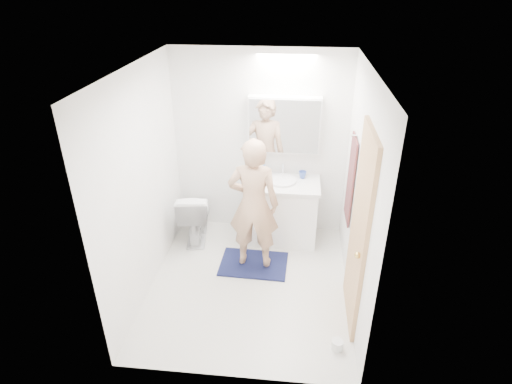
# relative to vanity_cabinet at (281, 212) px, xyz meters

# --- Properties ---
(floor) EXTENTS (2.50, 2.50, 0.00)m
(floor) POSITION_rel_vanity_cabinet_xyz_m (-0.30, -0.96, -0.39)
(floor) COLOR silver
(floor) RESTS_ON ground
(ceiling) EXTENTS (2.50, 2.50, 0.00)m
(ceiling) POSITION_rel_vanity_cabinet_xyz_m (-0.30, -0.96, 2.01)
(ceiling) COLOR white
(ceiling) RESTS_ON floor
(wall_back) EXTENTS (2.50, 0.00, 2.50)m
(wall_back) POSITION_rel_vanity_cabinet_xyz_m (-0.30, 0.29, 0.81)
(wall_back) COLOR white
(wall_back) RESTS_ON floor
(wall_front) EXTENTS (2.50, 0.00, 2.50)m
(wall_front) POSITION_rel_vanity_cabinet_xyz_m (-0.30, -2.21, 0.81)
(wall_front) COLOR white
(wall_front) RESTS_ON floor
(wall_left) EXTENTS (0.00, 2.50, 2.50)m
(wall_left) POSITION_rel_vanity_cabinet_xyz_m (-1.40, -0.96, 0.81)
(wall_left) COLOR white
(wall_left) RESTS_ON floor
(wall_right) EXTENTS (0.00, 2.50, 2.50)m
(wall_right) POSITION_rel_vanity_cabinet_xyz_m (0.80, -0.96, 0.81)
(wall_right) COLOR white
(wall_right) RESTS_ON floor
(vanity_cabinet) EXTENTS (0.90, 0.55, 0.78)m
(vanity_cabinet) POSITION_rel_vanity_cabinet_xyz_m (0.00, 0.00, 0.00)
(vanity_cabinet) COLOR white
(vanity_cabinet) RESTS_ON floor
(countertop) EXTENTS (0.95, 0.58, 0.04)m
(countertop) POSITION_rel_vanity_cabinet_xyz_m (0.00, -0.00, 0.41)
(countertop) COLOR white
(countertop) RESTS_ON vanity_cabinet
(sink_basin) EXTENTS (0.36, 0.36, 0.03)m
(sink_basin) POSITION_rel_vanity_cabinet_xyz_m (0.00, 0.03, 0.45)
(sink_basin) COLOR white
(sink_basin) RESTS_ON countertop
(faucet) EXTENTS (0.02, 0.02, 0.16)m
(faucet) POSITION_rel_vanity_cabinet_xyz_m (0.00, 0.22, 0.51)
(faucet) COLOR silver
(faucet) RESTS_ON countertop
(medicine_cabinet) EXTENTS (0.88, 0.14, 0.70)m
(medicine_cabinet) POSITION_rel_vanity_cabinet_xyz_m (-0.00, 0.21, 1.11)
(medicine_cabinet) COLOR white
(medicine_cabinet) RESTS_ON wall_back
(mirror_panel) EXTENTS (0.84, 0.01, 0.66)m
(mirror_panel) POSITION_rel_vanity_cabinet_xyz_m (-0.00, 0.13, 1.11)
(mirror_panel) COLOR silver
(mirror_panel) RESTS_ON medicine_cabinet
(toilet) EXTENTS (0.49, 0.74, 0.71)m
(toilet) POSITION_rel_vanity_cabinet_xyz_m (-1.11, -0.12, -0.03)
(toilet) COLOR white
(toilet) RESTS_ON floor
(bath_rug) EXTENTS (0.82, 0.58, 0.02)m
(bath_rug) POSITION_rel_vanity_cabinet_xyz_m (-0.29, -0.62, -0.38)
(bath_rug) COLOR #141C40
(bath_rug) RESTS_ON floor
(person) EXTENTS (0.59, 0.40, 1.58)m
(person) POSITION_rel_vanity_cabinet_xyz_m (-0.29, -0.62, 0.45)
(person) COLOR tan
(person) RESTS_ON bath_rug
(door) EXTENTS (0.04, 0.80, 2.00)m
(door) POSITION_rel_vanity_cabinet_xyz_m (0.78, -1.31, 0.61)
(door) COLOR tan
(door) RESTS_ON wall_right
(door_knob) EXTENTS (0.06, 0.06, 0.06)m
(door_knob) POSITION_rel_vanity_cabinet_xyz_m (0.74, -1.61, 0.56)
(door_knob) COLOR gold
(door_knob) RESTS_ON door
(towel) EXTENTS (0.02, 0.42, 1.00)m
(towel) POSITION_rel_vanity_cabinet_xyz_m (0.78, -0.41, 0.71)
(towel) COLOR #111737
(towel) RESTS_ON wall_right
(towel_hook) EXTENTS (0.07, 0.02, 0.02)m
(towel_hook) POSITION_rel_vanity_cabinet_xyz_m (0.76, -0.41, 1.23)
(towel_hook) COLOR silver
(towel_hook) RESTS_ON wall_right
(soap_bottle_a) EXTENTS (0.13, 0.13, 0.24)m
(soap_bottle_a) POSITION_rel_vanity_cabinet_xyz_m (-0.30, 0.15, 0.55)
(soap_bottle_a) COLOR #E8E596
(soap_bottle_a) RESTS_ON countertop
(soap_bottle_b) EXTENTS (0.10, 0.10, 0.15)m
(soap_bottle_b) POSITION_rel_vanity_cabinet_xyz_m (-0.23, 0.18, 0.51)
(soap_bottle_b) COLOR #567FB8
(soap_bottle_b) RESTS_ON countertop
(toothbrush_cup) EXTENTS (0.12, 0.12, 0.09)m
(toothbrush_cup) POSITION_rel_vanity_cabinet_xyz_m (0.25, 0.16, 0.48)
(toothbrush_cup) COLOR #3955AC
(toothbrush_cup) RESTS_ON countertop
(toilet_paper_roll) EXTENTS (0.11, 0.11, 0.10)m
(toilet_paper_roll) POSITION_rel_vanity_cabinet_xyz_m (0.63, -1.81, -0.34)
(toilet_paper_roll) COLOR silver
(toilet_paper_roll) RESTS_ON floor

